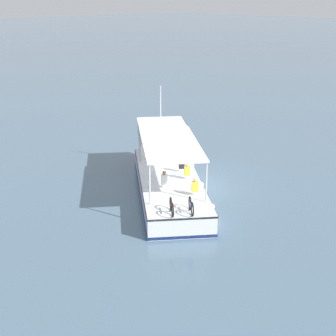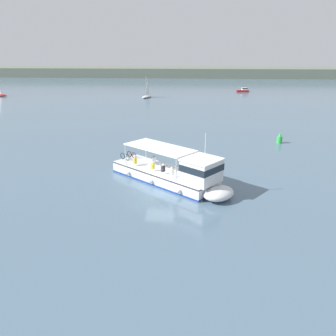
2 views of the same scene
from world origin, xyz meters
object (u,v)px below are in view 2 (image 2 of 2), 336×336
object	(u,v)px
ferry_main	(176,175)
sailboat_horizon_west	(147,96)
channel_buoy	(280,139)
motorboat_far_right	(243,90)

from	to	relation	value
ferry_main	sailboat_horizon_west	world-z (taller)	sailboat_horizon_west
ferry_main	channel_buoy	world-z (taller)	ferry_main
sailboat_horizon_west	motorboat_far_right	bearing A→B (deg)	29.42
ferry_main	channel_buoy	bearing A→B (deg)	50.73
sailboat_horizon_west	channel_buoy	size ratio (longest dim) A/B	3.86
ferry_main	channel_buoy	size ratio (longest dim) A/B	8.49
channel_buoy	sailboat_horizon_west	bearing A→B (deg)	118.22
channel_buoy	ferry_main	bearing A→B (deg)	-129.27
sailboat_horizon_west	motorboat_far_right	xyz separation A→B (m)	(26.81, 15.12, 0.00)
ferry_main	motorboat_far_right	bearing A→B (deg)	77.81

